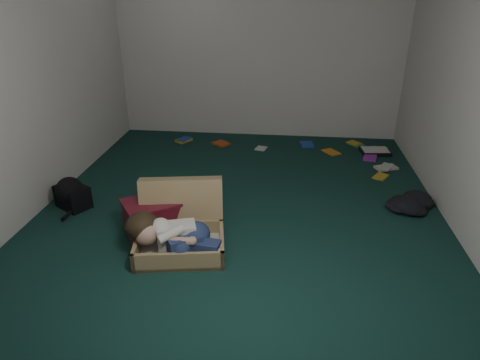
# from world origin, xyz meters

# --- Properties ---
(floor) EXTENTS (4.50, 4.50, 0.00)m
(floor) POSITION_xyz_m (0.00, 0.00, 0.00)
(floor) COLOR #11302A
(floor) RESTS_ON ground
(wall_back) EXTENTS (4.50, 0.00, 4.50)m
(wall_back) POSITION_xyz_m (0.00, 2.25, 1.30)
(wall_back) COLOR silver
(wall_back) RESTS_ON ground
(wall_front) EXTENTS (4.50, 0.00, 4.50)m
(wall_front) POSITION_xyz_m (0.00, -2.25, 1.30)
(wall_front) COLOR silver
(wall_front) RESTS_ON ground
(wall_left) EXTENTS (0.00, 4.50, 4.50)m
(wall_left) POSITION_xyz_m (-2.00, 0.00, 1.30)
(wall_left) COLOR silver
(wall_left) RESTS_ON ground
(wall_right) EXTENTS (0.00, 4.50, 4.50)m
(wall_right) POSITION_xyz_m (2.00, 0.00, 1.30)
(wall_right) COLOR silver
(wall_right) RESTS_ON ground
(suitcase) EXTENTS (0.85, 0.83, 0.54)m
(suitcase) POSITION_xyz_m (-0.45, -0.78, 0.16)
(suitcase) COLOR tan
(suitcase) RESTS_ON floor
(person) EXTENTS (0.82, 0.40, 0.34)m
(person) POSITION_xyz_m (-0.47, -0.97, 0.21)
(person) COLOR white
(person) RESTS_ON suitcase
(maroon_bin) EXTENTS (0.60, 0.57, 0.32)m
(maroon_bin) POSITION_xyz_m (-0.75, -0.63, 0.16)
(maroon_bin) COLOR maroon
(maroon_bin) RESTS_ON floor
(backpack) EXTENTS (0.53, 0.50, 0.25)m
(backpack) POSITION_xyz_m (-1.70, -0.24, 0.12)
(backpack) COLOR black
(backpack) RESTS_ON floor
(clothing_pile) EXTENTS (0.45, 0.38, 0.13)m
(clothing_pile) POSITION_xyz_m (1.70, 0.11, 0.07)
(clothing_pile) COLOR black
(clothing_pile) RESTS_ON floor
(paper_tray) EXTENTS (0.40, 0.32, 0.05)m
(paper_tray) POSITION_xyz_m (1.63, 1.65, 0.03)
(paper_tray) COLOR black
(paper_tray) RESTS_ON floor
(book_scatter) EXTENTS (2.97, 1.30, 0.02)m
(book_scatter) POSITION_xyz_m (0.82, 1.57, 0.01)
(book_scatter) COLOR gold
(book_scatter) RESTS_ON floor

